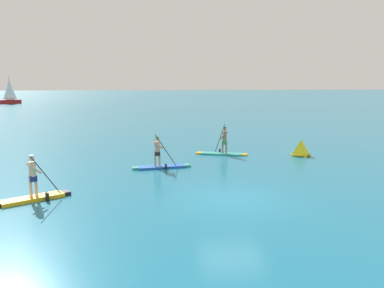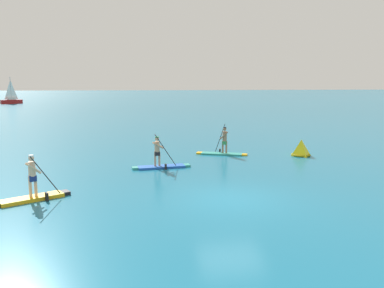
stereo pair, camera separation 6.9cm
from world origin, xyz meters
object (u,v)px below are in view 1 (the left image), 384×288
Objects in this scene: sailboat_left_horizon at (10,100)px; paddleboarder_far_right at (222,149)px; paddleboarder_mid_center at (161,162)px; paddleboarder_near_left at (33,192)px; race_marker_buoy at (301,149)px.

paddleboarder_far_right is at bearing -100.36° from sailboat_left_horizon.
sailboat_left_horizon is (-26.50, 67.62, 0.55)m from paddleboarder_mid_center.
sailboat_left_horizon is at bearing -43.37° from paddleboarder_far_right.
paddleboarder_far_right is at bearing 11.66° from paddleboarder_near_left.
paddleboarder_mid_center is (5.16, 4.97, -0.01)m from paddleboarder_near_left.
sailboat_left_horizon is at bearing 76.20° from paddleboarder_near_left.
paddleboarder_near_left is 7.17m from paddleboarder_mid_center.
paddleboarder_near_left reaches higher than race_marker_buoy.
paddleboarder_far_right is (9.21, 8.25, 0.03)m from paddleboarder_near_left.
sailboat_left_horizon reaches higher than paddleboarder_far_right.
paddleboarder_far_right is 4.75m from race_marker_buoy.
paddleboarder_mid_center is 8.94m from race_marker_buoy.
paddleboarder_near_left is 12.37m from paddleboarder_far_right.
paddleboarder_mid_center is 5.21m from paddleboarder_far_right.
paddleboarder_far_right is (4.05, 3.28, 0.04)m from paddleboarder_mid_center.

